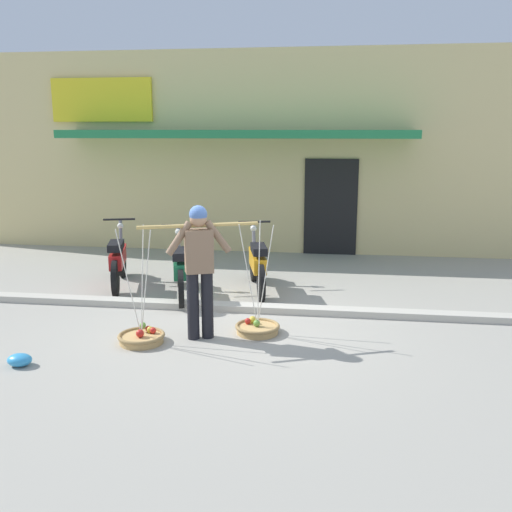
{
  "coord_description": "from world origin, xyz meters",
  "views": [
    {
      "loc": [
        1.32,
        -7.12,
        2.59
      ],
      "look_at": [
        0.24,
        0.6,
        0.85
      ],
      "focal_mm": 39.87,
      "sensor_mm": 36.0,
      "label": 1
    }
  ],
  "objects_px": {
    "fruit_vendor": "(199,263)",
    "plastic_litter_bag": "(20,360)",
    "fruit_basket_right_side": "(142,337)",
    "motorcycle_third_in_row": "(257,264)",
    "fruit_basket_left_side": "(257,327)",
    "motorcycle_second_in_row": "(180,269)",
    "motorcycle_nearest_shop": "(118,260)"
  },
  "relations": [
    {
      "from": "fruit_basket_left_side",
      "to": "motorcycle_second_in_row",
      "type": "xyz_separation_m",
      "value": [
        -1.42,
        1.45,
        0.38
      ]
    },
    {
      "from": "motorcycle_second_in_row",
      "to": "motorcycle_nearest_shop",
      "type": "bearing_deg",
      "value": 159.25
    },
    {
      "from": "motorcycle_third_in_row",
      "to": "fruit_vendor",
      "type": "bearing_deg",
      "value": -100.6
    },
    {
      "from": "fruit_basket_left_side",
      "to": "motorcycle_second_in_row",
      "type": "bearing_deg",
      "value": 134.44
    },
    {
      "from": "fruit_basket_left_side",
      "to": "plastic_litter_bag",
      "type": "distance_m",
      "value": 2.87
    },
    {
      "from": "fruit_vendor",
      "to": "plastic_litter_bag",
      "type": "relative_size",
      "value": 6.05
    },
    {
      "from": "fruit_vendor",
      "to": "motorcycle_second_in_row",
      "type": "xyz_separation_m",
      "value": [
        -0.74,
        1.73,
        -0.52
      ]
    },
    {
      "from": "motorcycle_third_in_row",
      "to": "motorcycle_second_in_row",
      "type": "bearing_deg",
      "value": -156.49
    },
    {
      "from": "motorcycle_third_in_row",
      "to": "fruit_basket_left_side",
      "type": "bearing_deg",
      "value": -82.15
    },
    {
      "from": "fruit_basket_right_side",
      "to": "motorcycle_nearest_shop",
      "type": "bearing_deg",
      "value": 116.82
    },
    {
      "from": "fruit_vendor",
      "to": "motorcycle_third_in_row",
      "type": "height_order",
      "value": "fruit_vendor"
    },
    {
      "from": "fruit_basket_left_side",
      "to": "fruit_vendor",
      "type": "bearing_deg",
      "value": -158.27
    },
    {
      "from": "fruit_vendor",
      "to": "fruit_basket_left_side",
      "type": "bearing_deg",
      "value": 21.73
    },
    {
      "from": "motorcycle_third_in_row",
      "to": "plastic_litter_bag",
      "type": "height_order",
      "value": "motorcycle_third_in_row"
    },
    {
      "from": "motorcycle_second_in_row",
      "to": "motorcycle_third_in_row",
      "type": "relative_size",
      "value": 0.99
    },
    {
      "from": "fruit_vendor",
      "to": "motorcycle_third_in_row",
      "type": "relative_size",
      "value": 0.95
    },
    {
      "from": "motorcycle_nearest_shop",
      "to": "motorcycle_second_in_row",
      "type": "xyz_separation_m",
      "value": [
        1.18,
        -0.45,
        0.0
      ]
    },
    {
      "from": "motorcycle_second_in_row",
      "to": "plastic_litter_bag",
      "type": "relative_size",
      "value": 6.31
    },
    {
      "from": "motorcycle_nearest_shop",
      "to": "motorcycle_third_in_row",
      "type": "xyz_separation_m",
      "value": [
        2.34,
        0.05,
        0.0
      ]
    },
    {
      "from": "fruit_basket_left_side",
      "to": "motorcycle_second_in_row",
      "type": "distance_m",
      "value": 2.07
    },
    {
      "from": "fruit_basket_right_side",
      "to": "motorcycle_third_in_row",
      "type": "relative_size",
      "value": 0.81
    },
    {
      "from": "plastic_litter_bag",
      "to": "motorcycle_second_in_row",
      "type": "bearing_deg",
      "value": 69.53
    },
    {
      "from": "fruit_vendor",
      "to": "plastic_litter_bag",
      "type": "distance_m",
      "value": 2.32
    },
    {
      "from": "motorcycle_second_in_row",
      "to": "fruit_basket_right_side",
      "type": "bearing_deg",
      "value": -88.55
    },
    {
      "from": "fruit_basket_left_side",
      "to": "motorcycle_third_in_row",
      "type": "relative_size",
      "value": 0.81
    },
    {
      "from": "fruit_basket_left_side",
      "to": "plastic_litter_bag",
      "type": "bearing_deg",
      "value": -150.49
    },
    {
      "from": "fruit_basket_right_side",
      "to": "motorcycle_third_in_row",
      "type": "xyz_separation_m",
      "value": [
        1.1,
        2.49,
        0.38
      ]
    },
    {
      "from": "fruit_vendor",
      "to": "plastic_litter_bag",
      "type": "height_order",
      "value": "fruit_vendor"
    },
    {
      "from": "fruit_basket_right_side",
      "to": "motorcycle_second_in_row",
      "type": "bearing_deg",
      "value": 91.45
    },
    {
      "from": "fruit_basket_right_side",
      "to": "motorcycle_second_in_row",
      "type": "height_order",
      "value": "fruit_basket_right_side"
    },
    {
      "from": "plastic_litter_bag",
      "to": "motorcycle_nearest_shop",
      "type": "bearing_deg",
      "value": 91.97
    },
    {
      "from": "fruit_vendor",
      "to": "motorcycle_nearest_shop",
      "type": "relative_size",
      "value": 0.96
    }
  ]
}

